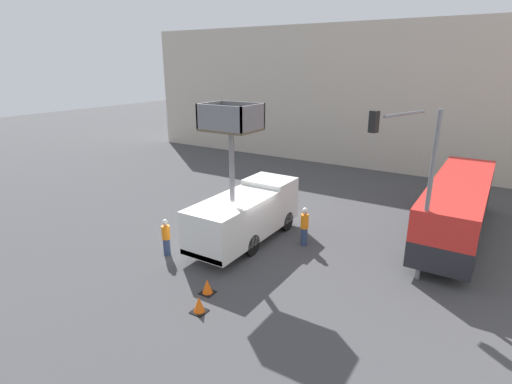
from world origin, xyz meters
TOP-DOWN VIEW (x-y plane):
  - ground_plane at (0.00, 0.00)m, footprint 120.00×120.00m
  - building_backdrop_far at (0.00, 22.58)m, footprint 44.00×10.00m
  - utility_truck at (-0.27, 0.44)m, footprint 2.33×6.80m
  - city_bus at (8.35, 6.53)m, footprint 2.50×11.09m
  - traffic_light_pole at (6.81, 1.47)m, footprint 2.89×2.64m
  - road_worker_near_truck at (-2.55, -2.69)m, footprint 0.38×0.38m
  - road_worker_directing at (2.34, 1.60)m, footprint 0.38×0.38m
  - traffic_cone_near_truck at (1.59, -5.37)m, footprint 0.53×0.53m
  - traffic_cone_mid_road at (1.08, -4.26)m, footprint 0.53×0.53m

SIDE VIEW (x-z plane):
  - ground_plane at x=0.00m, z-range 0.00..0.00m
  - traffic_cone_mid_road at x=1.08m, z-range -0.02..0.58m
  - traffic_cone_near_truck at x=1.59m, z-range -0.02..0.59m
  - road_worker_near_truck at x=-2.55m, z-range -0.01..1.73m
  - road_worker_directing at x=2.34m, z-range 0.01..1.93m
  - utility_truck at x=-0.27m, z-range -1.80..5.00m
  - city_bus at x=8.35m, z-range 0.29..3.26m
  - traffic_light_pole at x=6.81m, z-range 1.11..7.97m
  - building_backdrop_far at x=0.00m, z-range 0.00..11.51m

